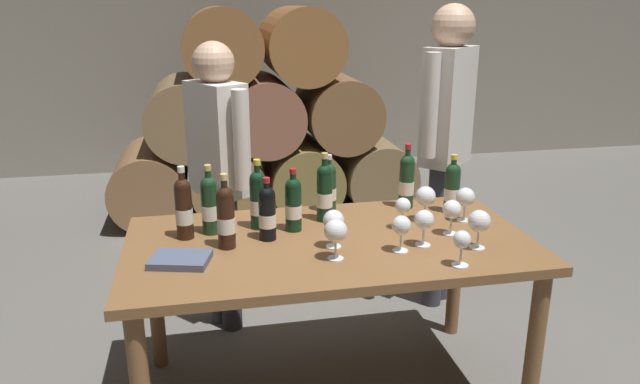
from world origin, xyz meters
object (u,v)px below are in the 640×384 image
(wine_bottle_1, at_px, (184,208))
(wine_glass_8, at_px, (403,207))
(dining_table, at_px, (329,260))
(wine_bottle_3, at_px, (258,199))
(wine_bottle_6, at_px, (325,192))
(sommelier_presenting, at_px, (446,130))
(wine_bottle_2, at_px, (407,180))
(wine_glass_4, at_px, (332,221))
(wine_glass_7, at_px, (426,197))
(wine_glass_5, at_px, (424,221))
(wine_bottle_5, at_px, (329,187))
(wine_bottle_7, at_px, (210,204))
(wine_glass_6, at_px, (336,232))
(wine_bottle_8, at_px, (293,204))
(wine_glass_2, at_px, (401,226))
(wine_bottle_0, at_px, (267,213))
(wine_glass_1, at_px, (462,241))
(tasting_notebook, at_px, (180,260))
(wine_glass_0, at_px, (465,198))
(wine_bottle_4, at_px, (452,187))
(wine_glass_9, at_px, (452,210))
(taster_seated_left, at_px, (219,165))
(wine_bottle_9, at_px, (226,216))
(wine_glass_3, at_px, (479,222))

(wine_bottle_1, bearing_deg, wine_glass_8, -4.97)
(dining_table, bearing_deg, wine_bottle_3, 143.95)
(wine_bottle_6, height_order, sommelier_presenting, sommelier_presenting)
(wine_bottle_2, distance_m, wine_glass_4, 0.62)
(wine_glass_7, relative_size, wine_glass_8, 1.14)
(dining_table, xyz_separation_m, wine_glass_5, (0.37, -0.14, 0.20))
(wine_glass_4, height_order, wine_glass_7, wine_glass_7)
(wine_bottle_5, relative_size, wine_glass_7, 1.69)
(dining_table, distance_m, wine_bottle_6, 0.33)
(wine_bottle_7, xyz_separation_m, wine_glass_6, (0.47, -0.38, -0.02))
(dining_table, relative_size, wine_bottle_8, 6.04)
(wine_bottle_7, relative_size, wine_glass_6, 1.86)
(wine_bottle_1, height_order, wine_glass_5, wine_bottle_1)
(wine_bottle_6, relative_size, wine_glass_2, 2.10)
(wine_bottle_0, distance_m, wine_bottle_2, 0.76)
(wine_glass_5, xyz_separation_m, sommelier_presenting, (0.46, 0.89, 0.17))
(wine_glass_1, relative_size, tasting_notebook, 0.65)
(wine_glass_0, bearing_deg, tasting_notebook, -170.31)
(wine_bottle_3, bearing_deg, wine_bottle_2, 10.61)
(dining_table, xyz_separation_m, wine_glass_8, (0.34, 0.06, 0.19))
(wine_bottle_3, bearing_deg, wine_bottle_1, -169.78)
(wine_glass_6, height_order, tasting_notebook, wine_glass_6)
(wine_bottle_4, distance_m, wine_glass_2, 0.56)
(wine_glass_6, bearing_deg, dining_table, 84.62)
(wine_bottle_8, bearing_deg, wine_glass_9, -15.73)
(wine_bottle_2, xyz_separation_m, wine_bottle_4, (0.19, -0.11, -0.01))
(wine_glass_0, bearing_deg, sommelier_presenting, 75.32)
(wine_glass_0, height_order, taster_seated_left, taster_seated_left)
(wine_bottle_0, relative_size, wine_bottle_8, 0.97)
(wine_bottle_1, xyz_separation_m, wine_bottle_5, (0.67, 0.21, -0.01))
(wine_bottle_5, xyz_separation_m, wine_glass_0, (0.58, -0.26, -0.01))
(wine_bottle_1, xyz_separation_m, wine_glass_6, (0.58, -0.34, -0.02))
(wine_bottle_9, relative_size, sommelier_presenting, 0.18)
(wine_bottle_8, xyz_separation_m, wine_glass_2, (0.38, -0.32, -0.01))
(wine_glass_5, bearing_deg, wine_glass_8, 96.24)
(sommelier_presenting, bearing_deg, wine_glass_2, -121.63)
(sommelier_presenting, bearing_deg, wine_bottle_8, -147.53)
(wine_bottle_4, bearing_deg, wine_glass_2, -134.02)
(wine_glass_4, distance_m, wine_glass_8, 0.38)
(wine_bottle_6, xyz_separation_m, wine_glass_1, (0.40, -0.59, -0.04))
(wine_bottle_0, xyz_separation_m, wine_glass_5, (0.62, -0.20, -0.01))
(wine_bottle_3, distance_m, wine_glass_5, 0.73)
(wine_bottle_5, bearing_deg, wine_bottle_9, -144.93)
(wine_bottle_9, relative_size, wine_glass_1, 2.19)
(wine_bottle_0, height_order, wine_bottle_2, wine_bottle_2)
(wine_bottle_6, distance_m, wine_glass_1, 0.72)
(wine_bottle_7, distance_m, wine_glass_3, 1.13)
(wine_bottle_1, relative_size, wine_bottle_6, 0.99)
(wine_glass_3, bearing_deg, taster_seated_left, 137.14)
(wine_glass_3, relative_size, taster_seated_left, 0.11)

